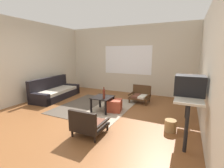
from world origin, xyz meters
The scene contains 15 objects.
ground_plane centered at (0.00, 0.00, 0.00)m, with size 7.80×7.80×0.00m, color brown.
far_wall_with_window centered at (0.00, 3.06, 1.35)m, with size 5.60×0.13×2.70m.
side_wall_right centered at (2.66, 0.30, 1.35)m, with size 0.12×6.60×2.70m, color beige.
side_wall_left centered at (-2.66, 0.30, 1.35)m, with size 0.12×6.60×2.70m, color beige.
area_rug centered at (-0.23, 0.82, 0.01)m, with size 2.05×2.26×0.01m.
couch centered at (-2.07, 1.04, 0.23)m, with size 0.95×1.94×0.75m.
coffee_table centered at (0.16, 0.59, 0.34)m, with size 0.53×0.57×0.42m.
armchair_by_window centered at (0.88, 1.92, 0.25)m, with size 0.65×0.57×0.55m.
armchair_striped_foreground centered at (0.55, -0.71, 0.24)m, with size 0.61×0.61×0.56m.
ottoman_orange centered at (0.45, 0.73, 0.17)m, with size 0.41×0.41×0.34m, color #993D28.
console_shelf centered at (2.31, 0.31, 0.77)m, with size 0.45×1.70×0.86m.
crt_television centered at (2.31, 0.02, 1.04)m, with size 0.51×0.39×0.37m.
clay_vase centered at (2.31, 0.59, 0.99)m, with size 0.25×0.25×0.32m.
glass_bottle centered at (0.28, 0.46, 0.56)m, with size 0.07×0.07×0.31m.
wicker_basket centered at (2.02, 0.17, 0.12)m, with size 0.24×0.24×0.25m, color #9E7A4C.
Camera 1 is at (2.24, -3.16, 1.62)m, focal length 25.40 mm.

